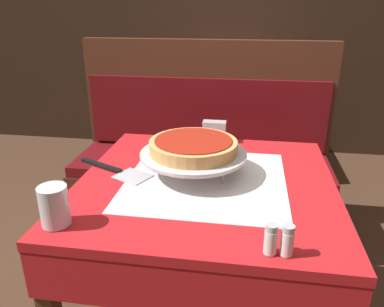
% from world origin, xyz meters
% --- Properties ---
extents(dining_table_front, '(0.87, 0.87, 0.74)m').
position_xyz_m(dining_table_front, '(0.00, 0.00, 0.64)').
color(dining_table_front, red).
rests_on(dining_table_front, ground_plane).
extents(dining_table_rear, '(0.79, 0.79, 0.73)m').
position_xyz_m(dining_table_rear, '(-0.06, 1.84, 0.62)').
color(dining_table_rear, red).
rests_on(dining_table_rear, ground_plane).
extents(booth_bench, '(1.44, 0.48, 1.12)m').
position_xyz_m(booth_bench, '(-0.12, 0.81, 0.34)').
color(booth_bench, '#4C2819').
rests_on(booth_bench, ground_plane).
extents(back_wall_panel, '(6.00, 0.04, 2.40)m').
position_xyz_m(back_wall_panel, '(0.00, 2.31, 1.20)').
color(back_wall_panel, black).
rests_on(back_wall_panel, ground_plane).
extents(pizza_pan_stand, '(0.37, 0.37, 0.08)m').
position_xyz_m(pizza_pan_stand, '(-0.05, 0.04, 0.81)').
color(pizza_pan_stand, '#ADADB2').
rests_on(pizza_pan_stand, dining_table_front).
extents(deep_dish_pizza, '(0.30, 0.30, 0.05)m').
position_xyz_m(deep_dish_pizza, '(-0.05, 0.04, 0.85)').
color(deep_dish_pizza, tan).
rests_on(deep_dish_pizza, pizza_pan_stand).
extents(pizza_server, '(0.31, 0.19, 0.01)m').
position_xyz_m(pizza_server, '(-0.33, 0.01, 0.75)').
color(pizza_server, '#BCBCC1').
rests_on(pizza_server, dining_table_front).
extents(water_glass_near, '(0.08, 0.08, 0.11)m').
position_xyz_m(water_glass_near, '(-0.37, -0.34, 0.80)').
color(water_glass_near, silver).
rests_on(water_glass_near, dining_table_front).
extents(salt_shaker, '(0.03, 0.03, 0.08)m').
position_xyz_m(salt_shaker, '(0.20, -0.38, 0.78)').
color(salt_shaker, silver).
rests_on(salt_shaker, dining_table_front).
extents(pepper_shaker, '(0.03, 0.03, 0.08)m').
position_xyz_m(pepper_shaker, '(0.24, -0.38, 0.78)').
color(pepper_shaker, silver).
rests_on(pepper_shaker, dining_table_front).
extents(napkin_holder, '(0.10, 0.05, 0.09)m').
position_xyz_m(napkin_holder, '(-0.01, 0.39, 0.79)').
color(napkin_holder, '#B2B2B7').
rests_on(napkin_holder, dining_table_front).
extents(condiment_caddy, '(0.14, 0.14, 0.14)m').
position_xyz_m(condiment_caddy, '(-0.11, 1.93, 0.77)').
color(condiment_caddy, black).
rests_on(condiment_caddy, dining_table_rear).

